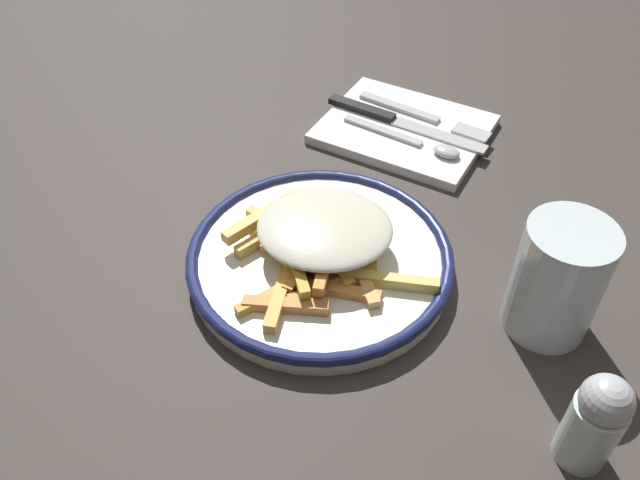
# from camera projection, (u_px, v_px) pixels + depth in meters

# --- Properties ---
(ground_plane) EXTENTS (2.60, 2.60, 0.00)m
(ground_plane) POSITION_uv_depth(u_px,v_px,m) (320.00, 268.00, 0.64)
(ground_plane) COLOR #3D3631
(plate) EXTENTS (0.26, 0.26, 0.02)m
(plate) POSITION_uv_depth(u_px,v_px,m) (320.00, 259.00, 0.63)
(plate) COLOR white
(plate) RESTS_ON ground_plane
(fries_heap) EXTENTS (0.20, 0.20, 0.04)m
(fries_heap) POSITION_uv_depth(u_px,v_px,m) (320.00, 239.00, 0.61)
(fries_heap) COLOR gold
(fries_heap) RESTS_ON plate
(napkin) EXTENTS (0.16, 0.20, 0.01)m
(napkin) POSITION_uv_depth(u_px,v_px,m) (404.00, 129.00, 0.80)
(napkin) COLOR white
(napkin) RESTS_ON ground_plane
(fork) EXTENTS (0.02, 0.18, 0.00)m
(fork) POSITION_uv_depth(u_px,v_px,m) (423.00, 116.00, 0.80)
(fork) COLOR silver
(fork) RESTS_ON napkin
(knife) EXTENTS (0.02, 0.21, 0.01)m
(knife) POSITION_uv_depth(u_px,v_px,m) (391.00, 119.00, 0.80)
(knife) COLOR black
(knife) RESTS_ON napkin
(spoon) EXTENTS (0.02, 0.15, 0.01)m
(spoon) POSITION_uv_depth(u_px,v_px,m) (421.00, 143.00, 0.76)
(spoon) COLOR silver
(spoon) RESTS_ON napkin
(water_glass) EXTENTS (0.08, 0.08, 0.11)m
(water_glass) POSITION_uv_depth(u_px,v_px,m) (558.00, 280.00, 0.55)
(water_glass) COLOR silver
(water_glass) RESTS_ON ground_plane
(salt_shaker) EXTENTS (0.04, 0.04, 0.09)m
(salt_shaker) POSITION_uv_depth(u_px,v_px,m) (595.00, 421.00, 0.46)
(salt_shaker) COLOR silver
(salt_shaker) RESTS_ON ground_plane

